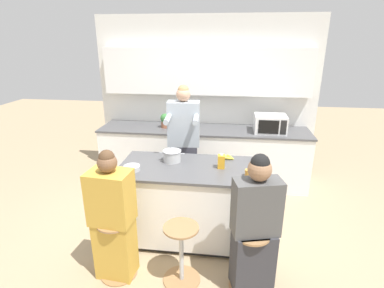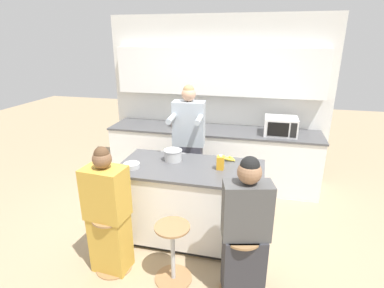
{
  "view_description": "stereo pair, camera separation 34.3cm",
  "coord_description": "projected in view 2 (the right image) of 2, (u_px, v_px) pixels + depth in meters",
  "views": [
    {
      "loc": [
        0.42,
        -3.12,
        2.33
      ],
      "look_at": [
        0.0,
        0.08,
        1.19
      ],
      "focal_mm": 28.0,
      "sensor_mm": 36.0,
      "label": 1
    },
    {
      "loc": [
        0.75,
        -3.06,
        2.33
      ],
      "look_at": [
        0.0,
        0.08,
        1.19
      ],
      "focal_mm": 28.0,
      "sensor_mm": 36.0,
      "label": 2
    }
  ],
  "objects": [
    {
      "name": "back_counter",
      "position": [
        212.0,
        156.0,
        5.0
      ],
      "size": [
        3.4,
        0.71,
        0.94
      ],
      "color": "white",
      "rests_on": "ground_plane"
    },
    {
      "name": "juice_carton",
      "position": [
        220.0,
        163.0,
        3.35
      ],
      "size": [
        0.08,
        0.08,
        0.17
      ],
      "color": "gold",
      "rests_on": "kitchen_island"
    },
    {
      "name": "microwave",
      "position": [
        281.0,
        126.0,
        4.53
      ],
      "size": [
        0.48,
        0.39,
        0.27
      ],
      "color": "white",
      "rests_on": "back_counter"
    },
    {
      "name": "wall_back",
      "position": [
        217.0,
        89.0,
        4.95
      ],
      "size": [
        3.66,
        0.22,
        2.7
      ],
      "color": "silver",
      "rests_on": "ground_plane"
    },
    {
      "name": "ground_plane",
      "position": [
        190.0,
        235.0,
        3.75
      ],
      "size": [
        16.0,
        16.0,
        0.0
      ],
      "primitive_type": "plane",
      "color": "tan"
    },
    {
      "name": "person_seated_near",
      "position": [
        245.0,
        234.0,
        2.72
      ],
      "size": [
        0.47,
        0.35,
        1.41
      ],
      "rotation": [
        0.0,
        0.0,
        0.25
      ],
      "color": "#333338",
      "rests_on": "ground_plane"
    },
    {
      "name": "kitchen_island",
      "position": [
        190.0,
        202.0,
        3.59
      ],
      "size": [
        1.67,
        0.83,
        0.94
      ],
      "color": "black",
      "rests_on": "ground_plane"
    },
    {
      "name": "bar_stool_center",
      "position": [
        173.0,
        252.0,
        2.97
      ],
      "size": [
        0.38,
        0.38,
        0.63
      ],
      "color": "#997047",
      "rests_on": "ground_plane"
    },
    {
      "name": "fruit_bowl",
      "position": [
        132.0,
        165.0,
        3.4
      ],
      "size": [
        0.18,
        0.18,
        0.06
      ],
      "color": "#B7BABC",
      "rests_on": "kitchen_island"
    },
    {
      "name": "cooking_pot",
      "position": [
        173.0,
        155.0,
        3.59
      ],
      "size": [
        0.31,
        0.22,
        0.14
      ],
      "color": "#B7BABC",
      "rests_on": "kitchen_island"
    },
    {
      "name": "bar_stool_rightmost",
      "position": [
        240.0,
        264.0,
        2.81
      ],
      "size": [
        0.38,
        0.38,
        0.63
      ],
      "color": "#997047",
      "rests_on": "ground_plane"
    },
    {
      "name": "potted_plant",
      "position": [
        175.0,
        120.0,
        4.94
      ],
      "size": [
        0.15,
        0.15,
        0.23
      ],
      "color": "#93563D",
      "rests_on": "back_counter"
    },
    {
      "name": "person_wrapped_blanket",
      "position": [
        108.0,
        215.0,
        3.01
      ],
      "size": [
        0.43,
        0.32,
        1.38
      ],
      "rotation": [
        0.0,
        0.0,
        -0.09
      ],
      "color": "gold",
      "rests_on": "ground_plane"
    },
    {
      "name": "person_cooking",
      "position": [
        189.0,
        150.0,
        4.14
      ],
      "size": [
        0.47,
        0.58,
        1.77
      ],
      "rotation": [
        0.0,
        0.0,
        0.08
      ],
      "color": "#383842",
      "rests_on": "ground_plane"
    },
    {
      "name": "banana_bunch",
      "position": [
        229.0,
        159.0,
        3.6
      ],
      "size": [
        0.17,
        0.12,
        0.06
      ],
      "color": "yellow",
      "rests_on": "kitchen_island"
    },
    {
      "name": "bar_stool_leftmost",
      "position": [
        112.0,
        242.0,
        3.12
      ],
      "size": [
        0.38,
        0.38,
        0.63
      ],
      "color": "#997047",
      "rests_on": "ground_plane"
    },
    {
      "name": "coffee_cup_near",
      "position": [
        246.0,
        175.0,
        3.13
      ],
      "size": [
        0.11,
        0.08,
        0.08
      ],
      "color": "orange",
      "rests_on": "kitchen_island"
    }
  ]
}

